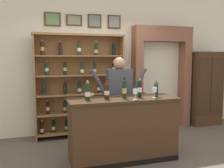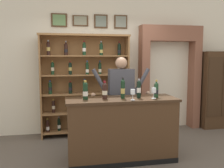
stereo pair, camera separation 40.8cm
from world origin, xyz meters
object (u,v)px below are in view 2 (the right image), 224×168
shopkeeper (121,92)px  tasting_counter (122,129)px  tasting_bottle_grappa (85,91)px  tasting_bottle_vin_santo (105,91)px  tasting_bottle_chianti (123,89)px  wine_glass_spare (154,91)px  wine_shelf (85,83)px  side_cabinet (216,90)px  wine_glass_right (133,92)px  tasting_bottle_riserva (139,89)px  tasting_bottle_super_tuscan (156,90)px

shopkeeper → tasting_counter: bearing=-102.4°
tasting_bottle_grappa → tasting_bottle_vin_santo: size_ratio=1.05×
shopkeeper → tasting_bottle_grappa: 0.90m
tasting_bottle_chianti → wine_glass_spare: (0.48, -0.10, -0.04)m
wine_shelf → side_cabinet: (3.09, -0.00, -0.21)m
wine_shelf → shopkeeper: wine_shelf is taller
tasting_bottle_grappa → wine_glass_right: size_ratio=1.76×
tasting_counter → wine_glass_right: size_ratio=10.54×
tasting_bottle_vin_santo → wine_glass_right: bearing=-24.7°
shopkeeper → wine_glass_spare: shopkeeper is taller
tasting_counter → tasting_bottle_riserva: size_ratio=5.70×
tasting_bottle_vin_santo → tasting_bottle_super_tuscan: (0.84, -0.02, -0.01)m
tasting_bottle_super_tuscan → wine_glass_spare: bearing=-129.7°
wine_shelf → shopkeeper: (0.58, -0.85, -0.08)m
tasting_counter → tasting_bottle_riserva: (0.27, -0.03, 0.65)m
tasting_bottle_riserva → tasting_bottle_vin_santo: bearing=178.6°
wine_shelf → tasting_bottle_vin_santo: 1.43m
side_cabinet → wine_glass_right: size_ratio=10.71×
tasting_bottle_vin_santo → wine_glass_spare: (0.76, -0.11, -0.01)m
tasting_bottle_super_tuscan → wine_glass_right: size_ratio=1.72×
shopkeeper → wine_shelf: bearing=124.2°
shopkeeper → tasting_bottle_chianti: (-0.11, -0.58, 0.14)m
side_cabinet → tasting_bottle_riserva: (-2.36, -1.43, 0.27)m
wine_shelf → tasting_bottle_riserva: 1.61m
shopkeeper → tasting_bottle_super_tuscan: shopkeeper is taller
tasting_bottle_chianti → tasting_bottle_super_tuscan: (0.55, -0.01, -0.03)m
wine_shelf → tasting_bottle_grappa: (-0.12, -1.40, 0.04)m
tasting_bottle_chianti → shopkeeper: bearing=79.3°
wine_shelf → shopkeeper: bearing=-55.8°
tasting_bottle_grappa → tasting_bottle_vin_santo: 0.30m
tasting_bottle_chianti → tasting_bottle_super_tuscan: size_ratio=1.17×
tasting_bottle_vin_santo → shopkeeper: bearing=55.4°
tasting_counter → tasting_bottle_vin_santo: tasting_bottle_vin_santo is taller
tasting_bottle_grappa → tasting_bottle_riserva: bearing=-2.2°
tasting_counter → wine_glass_spare: (0.49, -0.12, 0.63)m
wine_shelf → wine_glass_spare: (0.94, -1.53, 0.02)m
wine_shelf → tasting_bottle_vin_santo: wine_shelf is taller
wine_glass_spare → side_cabinet: bearing=35.5°
tasting_bottle_chianti → tasting_bottle_riserva: (0.26, -0.01, -0.01)m
wine_glass_spare → tasting_bottle_super_tuscan: bearing=50.3°
tasting_bottle_grappa → wine_glass_spare: tasting_bottle_grappa is taller
side_cabinet → tasting_bottle_super_tuscan: (-2.07, -1.44, 0.24)m
wine_shelf → tasting_counter: wine_shelf is taller
wine_shelf → tasting_counter: (0.45, -1.41, -0.60)m
side_cabinet → wine_glass_right: 2.99m
tasting_bottle_super_tuscan → wine_glass_spare: 0.12m
wine_glass_spare → tasting_bottle_chianti: bearing=168.1°
tasting_bottle_grappa → tasting_bottle_chianti: bearing=-2.7°
tasting_bottle_riserva → wine_glass_right: bearing=-131.1°
shopkeeper → tasting_bottle_chianti: size_ratio=4.97×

